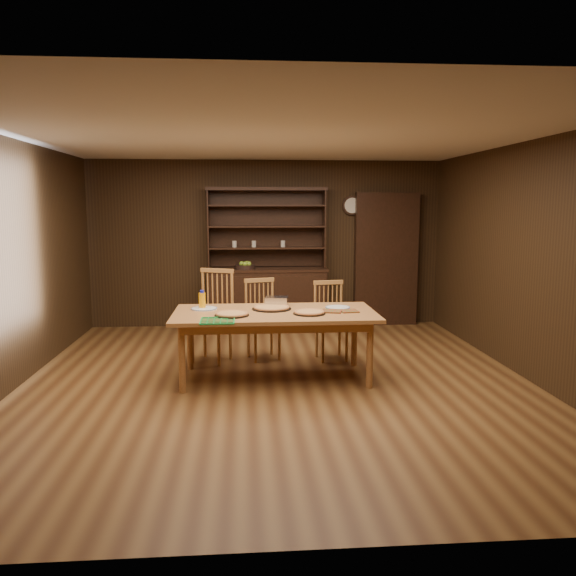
{
  "coord_description": "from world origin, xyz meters",
  "views": [
    {
      "loc": [
        -0.34,
        -5.86,
        1.9
      ],
      "look_at": [
        0.14,
        0.4,
        0.98
      ],
      "focal_mm": 35.0,
      "sensor_mm": 36.0,
      "label": 1
    }
  ],
  "objects": [
    {
      "name": "cooling_rack",
      "position": [
        -0.62,
        -0.3,
        0.76
      ],
      "size": [
        0.42,
        0.42,
        0.02
      ],
      "primitive_type": null,
      "rotation": [
        0.0,
        0.0,
        0.33
      ],
      "color": "#0CA340",
      "rests_on": "dining_table"
    },
    {
      "name": "foil_dish",
      "position": [
        0.02,
        0.54,
        0.8
      ],
      "size": [
        0.29,
        0.23,
        0.1
      ],
      "primitive_type": "cube",
      "rotation": [
        0.0,
        0.0,
        -0.18
      ],
      "color": "silver",
      "rests_on": "dining_table"
    },
    {
      "name": "wall_clock",
      "position": [
        1.35,
        2.96,
        1.9
      ],
      "size": [
        0.3,
        0.05,
        0.3
      ],
      "color": "black",
      "rests_on": "room_shell"
    },
    {
      "name": "pizza_center",
      "position": [
        -0.05,
        0.31,
        0.77
      ],
      "size": [
        0.44,
        0.44,
        0.04
      ],
      "color": "black",
      "rests_on": "dining_table"
    },
    {
      "name": "pizza_right",
      "position": [
        0.34,
        0.0,
        0.77
      ],
      "size": [
        0.34,
        0.34,
        0.04
      ],
      "color": "black",
      "rests_on": "dining_table"
    },
    {
      "name": "doorway",
      "position": [
        1.9,
        2.9,
        1.05
      ],
      "size": [
        1.0,
        0.18,
        2.1
      ],
      "primitive_type": "cube",
      "color": "black",
      "rests_on": "floor"
    },
    {
      "name": "plate_right",
      "position": [
        0.7,
        0.32,
        0.76
      ],
      "size": [
        0.28,
        0.28,
        0.02
      ],
      "color": "white",
      "rests_on": "dining_table"
    },
    {
      "name": "room_shell",
      "position": [
        0.0,
        0.0,
        1.58
      ],
      "size": [
        6.0,
        6.0,
        6.0
      ],
      "color": "silver",
      "rests_on": "floor"
    },
    {
      "name": "floor",
      "position": [
        0.0,
        0.0,
        0.0
      ],
      "size": [
        6.0,
        6.0,
        0.0
      ],
      "primitive_type": "plane",
      "color": "brown",
      "rests_on": "ground"
    },
    {
      "name": "pizza_left",
      "position": [
        -0.48,
        -0.03,
        0.77
      ],
      "size": [
        0.36,
        0.36,
        0.04
      ],
      "color": "black",
      "rests_on": "dining_table"
    },
    {
      "name": "dining_table",
      "position": [
        -0.02,
        0.16,
        0.68
      ],
      "size": [
        2.21,
        1.1,
        0.75
      ],
      "color": "#B5733E",
      "rests_on": "floor"
    },
    {
      "name": "china_hutch",
      "position": [
        -0.0,
        2.75,
        0.6
      ],
      "size": [
        1.84,
        0.52,
        2.17
      ],
      "color": "black",
      "rests_on": "floor"
    },
    {
      "name": "pot_holder_a",
      "position": [
        0.79,
        0.1,
        0.76
      ],
      "size": [
        0.21,
        0.21,
        0.01
      ],
      "primitive_type": "cube",
      "rotation": [
        0.0,
        0.0,
        0.12
      ],
      "color": "#AA1315",
      "rests_on": "dining_table"
    },
    {
      "name": "juice_bottle",
      "position": [
        -0.82,
        0.41,
        0.85
      ],
      "size": [
        0.08,
        0.08,
        0.21
      ],
      "color": "#FFA30D",
      "rests_on": "dining_table"
    },
    {
      "name": "fruit_bowl",
      "position": [
        -0.34,
        2.69,
        0.98
      ],
      "size": [
        0.31,
        0.31,
        0.12
      ],
      "color": "black",
      "rests_on": "china_hutch"
    },
    {
      "name": "chair_right",
      "position": [
        0.71,
        0.94,
        0.51
      ],
      "size": [
        0.45,
        0.43,
        0.97
      ],
      "rotation": [
        0.0,
        0.0,
        0.14
      ],
      "color": "#C58843",
      "rests_on": "floor"
    },
    {
      "name": "chair_center",
      "position": [
        -0.14,
        1.04,
        0.53
      ],
      "size": [
        0.5,
        0.49,
        1.0
      ],
      "rotation": [
        0.0,
        0.0,
        0.29
      ],
      "color": "#C58843",
      "rests_on": "floor"
    },
    {
      "name": "chair_left",
      "position": [
        -0.73,
        0.98,
        0.6
      ],
      "size": [
        0.6,
        0.59,
        1.13
      ],
      "rotation": [
        0.0,
        0.0,
        -0.4
      ],
      "color": "#C58843",
      "rests_on": "floor"
    },
    {
      "name": "plate_left",
      "position": [
        -0.8,
        0.36,
        0.76
      ],
      "size": [
        0.29,
        0.29,
        0.02
      ],
      "color": "white",
      "rests_on": "dining_table"
    },
    {
      "name": "pot_holder_b",
      "position": [
        0.6,
        0.11,
        0.76
      ],
      "size": [
        0.25,
        0.25,
        0.02
      ],
      "primitive_type": "cube",
      "rotation": [
        0.0,
        0.0,
        -0.24
      ],
      "color": "#AA1315",
      "rests_on": "dining_table"
    }
  ]
}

